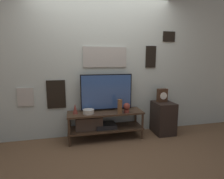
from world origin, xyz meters
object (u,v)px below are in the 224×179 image
object	(u,v)px
decorative_bust	(127,107)
mantel_clock	(162,95)
vase_slim_bronze	(75,109)
vase_wide_bowl	(88,112)
vase_tall_ceramic	(120,106)
television	(107,92)

from	to	relation	value
decorative_bust	mantel_clock	xyz separation A→B (m)	(0.77, 0.18, 0.14)
vase_slim_bronze	decorative_bust	distance (m)	0.89
mantel_clock	vase_wide_bowl	bearing A→B (deg)	-176.09
vase_tall_ceramic	vase_slim_bronze	world-z (taller)	vase_tall_ceramic
television	decorative_bust	world-z (taller)	television
television	vase_tall_ceramic	size ratio (longest dim) A/B	3.80
vase_tall_ceramic	vase_slim_bronze	xyz separation A→B (m)	(-0.75, 0.15, -0.04)
television	vase_tall_ceramic	world-z (taller)	television
decorative_bust	vase_tall_ceramic	bearing A→B (deg)	-174.53
vase_wide_bowl	mantel_clock	world-z (taller)	mantel_clock
vase_slim_bronze	mantel_clock	xyz separation A→B (m)	(1.64, 0.04, 0.15)
vase_tall_ceramic	vase_wide_bowl	distance (m)	0.55
television	mantel_clock	size ratio (longest dim) A/B	3.65
television	mantel_clock	distance (m)	1.09
vase_slim_bronze	decorative_bust	bearing A→B (deg)	-8.85
television	vase_slim_bronze	world-z (taller)	television
vase_slim_bronze	vase_tall_ceramic	bearing A→B (deg)	-11.19
vase_tall_ceramic	vase_slim_bronze	bearing A→B (deg)	168.81
decorative_bust	mantel_clock	size ratio (longest dim) A/B	0.68
vase_slim_bronze	television	bearing A→B (deg)	8.53
vase_tall_ceramic	vase_wide_bowl	size ratio (longest dim) A/B	1.30
vase_tall_ceramic	decorative_bust	bearing A→B (deg)	5.47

